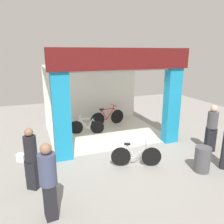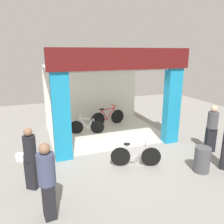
{
  "view_description": "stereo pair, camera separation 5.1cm",
  "coord_description": "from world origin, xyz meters",
  "px_view_note": "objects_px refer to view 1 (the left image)",
  "views": [
    {
      "loc": [
        -2.89,
        -6.7,
        3.39
      ],
      "look_at": [
        0.0,
        0.94,
        1.15
      ],
      "focal_mm": 35.22,
      "sensor_mm": 36.0,
      "label": 1
    },
    {
      "loc": [
        -2.85,
        -6.72,
        3.39
      ],
      "look_at": [
        0.0,
        0.94,
        1.15
      ],
      "focal_mm": 35.22,
      "sensor_mm": 36.0,
      "label": 2
    }
  ],
  "objects_px": {
    "bicycle_parked_0": "(136,156)",
    "bicycle_inside_1": "(108,117)",
    "bicycle_inside_0": "(87,126)",
    "pedestrian_2": "(48,180)",
    "pedestrian_1": "(31,158)",
    "pedestrian_3": "(212,128)",
    "trash_bin": "(202,159)"
  },
  "relations": [
    {
      "from": "bicycle_inside_0",
      "to": "bicycle_parked_0",
      "type": "xyz_separation_m",
      "value": [
        0.71,
        -3.21,
        0.01
      ]
    },
    {
      "from": "bicycle_parked_0",
      "to": "pedestrian_1",
      "type": "xyz_separation_m",
      "value": [
        -2.98,
        -0.09,
        0.49
      ]
    },
    {
      "from": "bicycle_inside_1",
      "to": "trash_bin",
      "type": "bearing_deg",
      "value": -76.81
    },
    {
      "from": "pedestrian_2",
      "to": "pedestrian_3",
      "type": "height_order",
      "value": "pedestrian_2"
    },
    {
      "from": "bicycle_inside_1",
      "to": "pedestrian_1",
      "type": "relative_size",
      "value": 1.06
    },
    {
      "from": "bicycle_inside_0",
      "to": "pedestrian_1",
      "type": "relative_size",
      "value": 0.87
    },
    {
      "from": "bicycle_inside_0",
      "to": "bicycle_parked_0",
      "type": "distance_m",
      "value": 3.29
    },
    {
      "from": "pedestrian_3",
      "to": "pedestrian_1",
      "type": "bearing_deg",
      "value": -178.68
    },
    {
      "from": "bicycle_inside_0",
      "to": "pedestrian_1",
      "type": "height_order",
      "value": "pedestrian_1"
    },
    {
      "from": "pedestrian_3",
      "to": "pedestrian_2",
      "type": "bearing_deg",
      "value": -166.28
    },
    {
      "from": "bicycle_parked_0",
      "to": "bicycle_inside_1",
      "type": "bearing_deg",
      "value": 82.85
    },
    {
      "from": "bicycle_inside_0",
      "to": "pedestrian_1",
      "type": "xyz_separation_m",
      "value": [
        -2.27,
        -3.3,
        0.51
      ]
    },
    {
      "from": "bicycle_parked_0",
      "to": "pedestrian_1",
      "type": "bearing_deg",
      "value": -178.3
    },
    {
      "from": "pedestrian_2",
      "to": "bicycle_inside_1",
      "type": "bearing_deg",
      "value": 59.18
    },
    {
      "from": "bicycle_parked_0",
      "to": "trash_bin",
      "type": "height_order",
      "value": "bicycle_parked_0"
    },
    {
      "from": "trash_bin",
      "to": "bicycle_inside_1",
      "type": "bearing_deg",
      "value": 103.19
    },
    {
      "from": "bicycle_inside_0",
      "to": "bicycle_inside_1",
      "type": "relative_size",
      "value": 0.82
    },
    {
      "from": "pedestrian_3",
      "to": "bicycle_parked_0",
      "type": "bearing_deg",
      "value": -179.06
    },
    {
      "from": "bicycle_parked_0",
      "to": "pedestrian_1",
      "type": "distance_m",
      "value": 3.02
    },
    {
      "from": "pedestrian_2",
      "to": "pedestrian_3",
      "type": "bearing_deg",
      "value": 13.72
    },
    {
      "from": "pedestrian_3",
      "to": "trash_bin",
      "type": "xyz_separation_m",
      "value": [
        -1.27,
        -1.01,
        -0.48
      ]
    },
    {
      "from": "bicycle_inside_0",
      "to": "pedestrian_2",
      "type": "xyz_separation_m",
      "value": [
        -1.95,
        -4.53,
        0.55
      ]
    },
    {
      "from": "bicycle_inside_1",
      "to": "pedestrian_2",
      "type": "height_order",
      "value": "pedestrian_2"
    },
    {
      "from": "bicycle_parked_0",
      "to": "pedestrian_2",
      "type": "bearing_deg",
      "value": -153.68
    },
    {
      "from": "bicycle_inside_0",
      "to": "pedestrian_3",
      "type": "relative_size",
      "value": 0.86
    },
    {
      "from": "pedestrian_1",
      "to": "bicycle_inside_0",
      "type": "bearing_deg",
      "value": 55.54
    },
    {
      "from": "trash_bin",
      "to": "pedestrian_3",
      "type": "bearing_deg",
      "value": 38.56
    },
    {
      "from": "bicycle_parked_0",
      "to": "bicycle_inside_0",
      "type": "bearing_deg",
      "value": 102.52
    },
    {
      "from": "bicycle_inside_0",
      "to": "bicycle_inside_1",
      "type": "height_order",
      "value": "bicycle_inside_1"
    },
    {
      "from": "pedestrian_2",
      "to": "bicycle_inside_0",
      "type": "bearing_deg",
      "value": 66.71
    },
    {
      "from": "pedestrian_3",
      "to": "trash_bin",
      "type": "relative_size",
      "value": 2.18
    },
    {
      "from": "bicycle_inside_0",
      "to": "pedestrian_2",
      "type": "relative_size",
      "value": 0.84
    }
  ]
}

